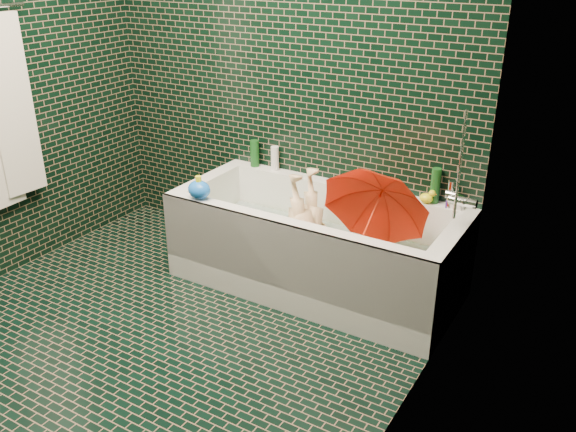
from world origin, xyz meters
The scene contains 18 objects.
floor centered at (0.00, 0.00, 0.00)m, with size 2.80×2.80×0.00m, color black.
wall_back centered at (0.00, 1.40, 1.25)m, with size 2.80×2.80×0.00m, color black.
wall_right centered at (1.30, 0.00, 1.25)m, with size 2.80×2.80×0.00m, color black.
bathtub centered at (0.45, 1.01, 0.21)m, with size 1.70×0.75×0.55m.
bath_mat centered at (0.45, 1.02, 0.16)m, with size 1.35×0.47×0.01m, color green.
water centered at (0.45, 1.02, 0.30)m, with size 1.48×0.53×0.00m, color silver.
faucet centered at (1.26, 1.02, 0.77)m, with size 0.18×0.19×0.55m.
child centered at (0.41, 1.00, 0.31)m, with size 0.30×0.20×0.82m, color beige.
umbrella centered at (0.81, 0.95, 0.54)m, with size 0.59×0.59×0.51m, color red.
soap_bottle_a centered at (1.17, 1.32, 0.55)m, with size 0.10×0.10×0.26m, color white.
soap_bottle_b centered at (1.16, 1.32, 0.55)m, with size 0.09×0.09×0.19m, color #44217C.
soap_bottle_c centered at (1.17, 1.37, 0.55)m, with size 0.15×0.15×0.19m, color #154B19.
bottle_right_tall centered at (1.03, 1.36, 0.65)m, with size 0.06×0.06×0.21m, color #154B19.
bottle_right_pump centered at (1.14, 1.34, 0.63)m, with size 0.05×0.05×0.16m, color silver.
bottle_left_tall centered at (-0.20, 1.35, 0.64)m, with size 0.06×0.06×0.18m, color #154B19.
bottle_left_short centered at (-0.05, 1.36, 0.63)m, with size 0.05×0.05×0.16m, color white.
rubber_duck centered at (1.00, 1.33, 0.59)m, with size 0.10×0.07×0.08m.
bath_toy centered at (-0.16, 0.71, 0.61)m, with size 0.17×0.16×0.14m.
Camera 1 is at (1.97, -1.86, 1.93)m, focal length 38.00 mm.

